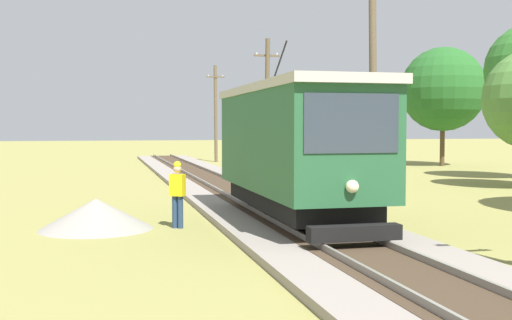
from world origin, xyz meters
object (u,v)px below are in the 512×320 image
at_px(utility_pole_far, 267,107).
at_px(tree_right_near, 443,89).
at_px(utility_pole_mid, 373,80).
at_px(gravel_pile, 96,214).
at_px(second_worker, 177,191).
at_px(red_tram, 295,145).
at_px(utility_pole_distant, 216,112).

height_order(utility_pole_far, tree_right_near, tree_right_near).
distance_m(utility_pole_mid, tree_right_near, 24.66).
relative_size(gravel_pile, second_worker, 1.66).
relative_size(red_tram, utility_pole_distant, 1.16).
bearing_deg(utility_pole_distant, red_tram, -96.20).
relative_size(red_tram, tree_right_near, 1.05).
distance_m(utility_pole_mid, utility_pole_far, 13.49).
relative_size(second_worker, tree_right_near, 0.22).
distance_m(utility_pole_mid, gravel_pile, 9.66).
relative_size(gravel_pile, tree_right_near, 0.37).
xyz_separation_m(utility_pole_distant, second_worker, (-6.57, -31.23, -2.80)).
height_order(red_tram, utility_pole_distant, utility_pole_distant).
bearing_deg(utility_pole_mid, tree_right_near, 54.86).
bearing_deg(gravel_pile, red_tram, -8.01).
height_order(utility_pole_far, utility_pole_distant, utility_pole_distant).
distance_m(red_tram, gravel_pile, 5.58).
bearing_deg(utility_pole_distant, utility_pole_far, -90.00).
relative_size(utility_pole_mid, gravel_pile, 2.76).
relative_size(utility_pole_far, second_worker, 4.10).
bearing_deg(tree_right_near, utility_pole_mid, -125.14).
distance_m(utility_pole_far, utility_pole_distant, 15.50).
distance_m(red_tram, tree_right_near, 28.98).
bearing_deg(gravel_pile, second_worker, -8.71).
distance_m(red_tram, utility_pole_far, 16.58).
xyz_separation_m(red_tram, utility_pole_far, (3.44, 16.15, 1.56)).
relative_size(red_tram, utility_pole_mid, 1.04).
bearing_deg(utility_pole_distant, gravel_pile, -105.68).
height_order(utility_pole_mid, tree_right_near, utility_pole_mid).
bearing_deg(utility_pole_distant, utility_pole_mid, -90.00).
distance_m(utility_pole_distant, gravel_pile, 32.28).
height_order(red_tram, gravel_pile, red_tram).
bearing_deg(tree_right_near, second_worker, -132.81).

